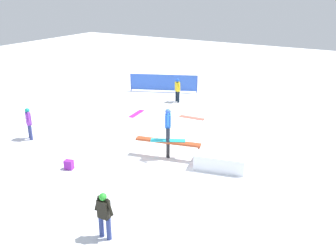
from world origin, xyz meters
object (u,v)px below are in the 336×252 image
main_rider_on_rail (168,125)px  backpack_on_snow (69,165)px  bystander_black (104,213)px  loose_snowboard_coral (192,118)px  rail_feature (168,143)px  bystander_yellow (178,89)px  loose_snowboard_magenta (137,114)px  bystander_purple (29,122)px

main_rider_on_rail → backpack_on_snow: size_ratio=3.84×
bystander_black → loose_snowboard_coral: bearing=-77.2°
rail_feature → bystander_yellow: size_ratio=1.90×
loose_snowboard_coral → loose_snowboard_magenta: bearing=-166.8°
bystander_yellow → backpack_on_snow: 9.29m
bystander_yellow → loose_snowboard_magenta: 3.11m
bystander_yellow → backpack_on_snow: size_ratio=3.94×
loose_snowboard_magenta → main_rider_on_rail: bearing=40.4°
bystander_purple → loose_snowboard_coral: size_ratio=1.06×
bystander_black → bystander_yellow: 12.43m
main_rider_on_rail → bystander_yellow: 7.38m
main_rider_on_rail → bystander_black: (-1.03, 5.06, -0.58)m
loose_snowboard_magenta → backpack_on_snow: bearing=5.6°
rail_feature → loose_snowboard_magenta: bearing=-55.5°
bystander_yellow → loose_snowboard_magenta: size_ratio=1.06×
main_rider_on_rail → bystander_purple: main_rider_on_rail is taller
main_rider_on_rail → bystander_black: size_ratio=0.98×
rail_feature → loose_snowboard_coral: size_ratio=1.95×
bystander_black → bystander_yellow: size_ratio=1.00×
bystander_yellow → backpack_on_snow: bearing=128.9°
rail_feature → loose_snowboard_coral: 4.78m
bystander_purple → backpack_on_snow: 3.75m
bystander_black → loose_snowboard_magenta: bystander_black is taller
bystander_yellow → bystander_black: bearing=145.1°
bystander_yellow → main_rider_on_rail: bearing=151.0°
backpack_on_snow → loose_snowboard_magenta: bearing=87.9°
loose_snowboard_coral → backpack_on_snow: backpack_on_snow is taller
bystander_yellow → loose_snowboard_coral: bystander_yellow is taller
rail_feature → backpack_on_snow: (2.61, 2.63, -0.43)m
main_rider_on_rail → bystander_purple: (6.08, 1.36, -0.54)m
rail_feature → main_rider_on_rail: main_rider_on_rail is taller
main_rider_on_rail → loose_snowboard_coral: size_ratio=1.00×
bystander_black → bystander_yellow: bearing=-70.6°
rail_feature → backpack_on_snow: 3.73m
main_rider_on_rail → loose_snowboard_magenta: main_rider_on_rail is taller
rail_feature → loose_snowboard_coral: bearing=-87.4°
bystander_black → bystander_yellow: (4.25, -11.68, 0.00)m
rail_feature → bystander_purple: size_ratio=1.83×
loose_snowboard_coral → loose_snowboard_magenta: same height
bystander_purple → bystander_yellow: size_ratio=1.04×
main_rider_on_rail → bystander_yellow: bearing=-90.6°
bystander_purple → main_rider_on_rail: bearing=44.2°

